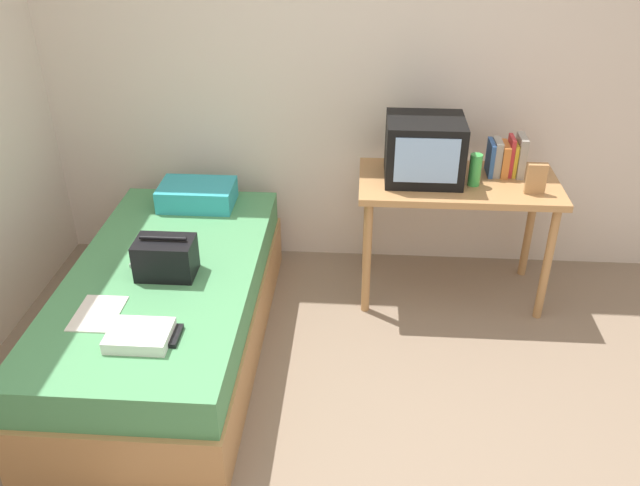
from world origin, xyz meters
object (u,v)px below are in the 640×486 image
object	(u,v)px
remote_dark	(175,336)
folded_towel	(140,336)
desk	(457,196)
handbag	(166,258)
remote_silver	(138,259)
water_bottle	(475,170)
tv	(424,149)
picture_frame	(536,179)
pillow	(197,195)
book_row	(506,157)
magazine	(98,313)
bed	(168,311)

from	to	relation	value
remote_dark	folded_towel	size ratio (longest dim) A/B	0.56
desk	handbag	bearing A→B (deg)	-155.15
remote_silver	handbag	bearing A→B (deg)	-30.90
desk	remote_silver	size ratio (longest dim) A/B	8.06
water_bottle	remote_silver	bearing A→B (deg)	-163.37
tv	folded_towel	xyz separation A→B (m)	(-1.32, -1.29, -0.41)
picture_frame	pillow	xyz separation A→B (m)	(-1.98, 0.23, -0.27)
water_bottle	handbag	bearing A→B (deg)	-157.88
tv	book_row	xyz separation A→B (m)	(0.49, 0.09, -0.07)
picture_frame	remote_dark	distance (m)	2.12
remote_silver	water_bottle	bearing A→B (deg)	16.63
picture_frame	folded_towel	world-z (taller)	picture_frame
tv	magazine	xyz separation A→B (m)	(-1.59, -1.11, -0.43)
bed	magazine	world-z (taller)	magazine
book_row	desk	bearing A→B (deg)	-158.68
bed	desk	distance (m)	1.79
picture_frame	desk	bearing A→B (deg)	159.19
tv	remote_silver	xyz separation A→B (m)	(-1.54, -0.62, -0.42)
water_bottle	picture_frame	bearing A→B (deg)	-16.00
handbag	remote_silver	distance (m)	0.25
desk	pillow	xyz separation A→B (m)	(-1.58, 0.08, -0.08)
desk	remote_silver	distance (m)	1.86
bed	tv	xyz separation A→B (m)	(1.39, 0.70, 0.70)
pillow	magazine	distance (m)	1.20
bed	folded_towel	bearing A→B (deg)	-83.85
book_row	picture_frame	size ratio (longest dim) A/B	1.37
water_bottle	remote_silver	distance (m)	1.94
folded_towel	remote_dark	bearing A→B (deg)	11.90
water_bottle	book_row	xyz separation A→B (m)	(0.20, 0.17, 0.01)
bed	book_row	bearing A→B (deg)	22.86
pillow	remote_dark	distance (m)	1.34
water_bottle	folded_towel	world-z (taller)	water_bottle
tv	remote_silver	size ratio (longest dim) A/B	3.06
picture_frame	remote_silver	size ratio (longest dim) A/B	1.21
tv	magazine	world-z (taller)	tv
desk	picture_frame	world-z (taller)	picture_frame
handbag	remote_dark	size ratio (longest dim) A/B	1.92
water_bottle	folded_towel	xyz separation A→B (m)	(-1.61, -1.22, -0.32)
pillow	book_row	bearing A→B (deg)	0.78
desk	remote_dark	xyz separation A→B (m)	(-1.39, -1.24, -0.14)
bed	pillow	bearing A→B (deg)	88.82
book_row	magazine	world-z (taller)	book_row
bed	pillow	size ratio (longest dim) A/B	4.38
picture_frame	pillow	bearing A→B (deg)	173.27
pillow	remote_silver	bearing A→B (deg)	-104.05
picture_frame	magazine	size ratio (longest dim) A/B	0.60
picture_frame	remote_silver	distance (m)	2.23
tv	folded_towel	bearing A→B (deg)	-135.67
magazine	remote_silver	size ratio (longest dim) A/B	2.01
remote_dark	remote_silver	bearing A→B (deg)	120.17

